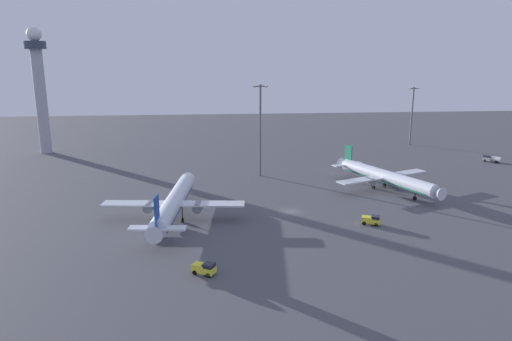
{
  "coord_description": "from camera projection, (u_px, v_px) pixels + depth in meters",
  "views": [
    {
      "loc": [
        -19.51,
        -110.31,
        37.81
      ],
      "look_at": [
        -5.96,
        27.94,
        4.0
      ],
      "focal_mm": 32.82,
      "sensor_mm": 36.0,
      "label": 1
    }
  ],
  "objects": [
    {
      "name": "ground_plane",
      "position": [
        290.0,
        212.0,
        117.46
      ],
      "size": [
        416.0,
        416.0,
        0.0
      ],
      "primitive_type": "plane",
      "color": "#4C4C51"
    },
    {
      "name": "control_tower",
      "position": [
        39.0,
        83.0,
        183.24
      ],
      "size": [
        8.0,
        8.0,
        49.09
      ],
      "color": "#A8A8B2",
      "rests_on": "ground"
    },
    {
      "name": "airplane_terminal_side",
      "position": [
        174.0,
        203.0,
        110.79
      ],
      "size": [
        33.84,
        43.38,
        11.12
      ],
      "rotation": [
        0.0,
        0.0,
        -0.11
      ],
      "color": "silver",
      "rests_on": "ground"
    },
    {
      "name": "airplane_near_gate",
      "position": [
        384.0,
        176.0,
        136.0
      ],
      "size": [
        30.59,
        38.75,
        10.45
      ],
      "rotation": [
        0.0,
        0.0,
        3.54
      ],
      "color": "silver",
      "rests_on": "ground"
    },
    {
      "name": "maintenance_van",
      "position": [
        204.0,
        268.0,
        83.25
      ],
      "size": [
        4.57,
        3.7,
        2.25
      ],
      "rotation": [
        0.0,
        0.0,
        4.21
      ],
      "color": "yellow",
      "rests_on": "ground"
    },
    {
      "name": "cargo_loader",
      "position": [
        371.0,
        220.0,
        107.98
      ],
      "size": [
        4.58,
        3.52,
        2.25
      ],
      "rotation": [
        0.0,
        0.0,
        4.28
      ],
      "color": "yellow",
      "rests_on": "ground"
    },
    {
      "name": "fuel_truck",
      "position": [
        491.0,
        158.0,
        172.35
      ],
      "size": [
        5.23,
        6.41,
        2.35
      ],
      "rotation": [
        0.0,
        0.0,
        0.58
      ],
      "color": "gray",
      "rests_on": "ground"
    },
    {
      "name": "apron_light_central",
      "position": [
        412.0,
        112.0,
        204.29
      ],
      "size": [
        4.8,
        0.9,
        25.18
      ],
      "color": "slate",
      "rests_on": "ground"
    },
    {
      "name": "apron_light_east",
      "position": [
        260.0,
        125.0,
        149.07
      ],
      "size": [
        4.8,
        0.9,
        29.46
      ],
      "color": "slate",
      "rests_on": "ground"
    }
  ]
}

